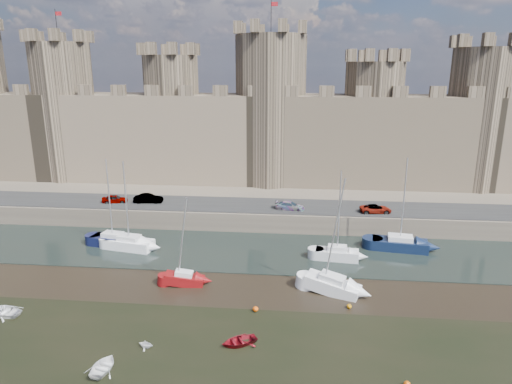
# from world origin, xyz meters

# --- Properties ---
(water_channel) EXTENTS (160.00, 12.00, 0.08)m
(water_channel) POSITION_xyz_m (0.00, 24.00, 0.04)
(water_channel) COLOR black
(water_channel) RESTS_ON ground
(quay) EXTENTS (160.00, 60.00, 2.50)m
(quay) POSITION_xyz_m (0.00, 60.00, 1.25)
(quay) COLOR #4C443A
(quay) RESTS_ON ground
(road) EXTENTS (160.00, 7.00, 0.10)m
(road) POSITION_xyz_m (0.00, 34.00, 2.55)
(road) COLOR black
(road) RESTS_ON quay
(castle) EXTENTS (108.50, 11.00, 29.00)m
(castle) POSITION_xyz_m (-0.64, 48.00, 11.67)
(castle) COLOR #42382B
(castle) RESTS_ON quay
(car_0) EXTENTS (3.61, 1.93, 1.17)m
(car_0) POSITION_xyz_m (-18.58, 33.37, 3.08)
(car_0) COLOR gray
(car_0) RESTS_ON quay
(car_1) EXTENTS (4.08, 1.75, 1.31)m
(car_1) POSITION_xyz_m (-13.93, 33.77, 3.15)
(car_1) COLOR gray
(car_1) RESTS_ON quay
(car_2) EXTENTS (4.00, 2.05, 1.11)m
(car_2) POSITION_xyz_m (5.71, 32.59, 3.06)
(car_2) COLOR gray
(car_2) RESTS_ON quay
(car_3) EXTENTS (4.20, 2.28, 1.12)m
(car_3) POSITION_xyz_m (16.79, 32.30, 3.06)
(car_3) COLOR gray
(car_3) RESTS_ON quay
(sailboat_0) EXTENTS (5.95, 3.20, 10.56)m
(sailboat_0) POSITION_xyz_m (-12.89, 23.29, 0.82)
(sailboat_0) COLOR white
(sailboat_0) RESTS_ON ground
(sailboat_1) EXTENTS (5.57, 2.94, 10.61)m
(sailboat_1) POSITION_xyz_m (-15.19, 24.02, 0.83)
(sailboat_1) COLOR black
(sailboat_1) RESTS_ON ground
(sailboat_2) EXTENTS (4.86, 2.31, 10.13)m
(sailboat_2) POSITION_xyz_m (11.24, 22.60, 0.81)
(sailboat_2) COLOR silver
(sailboat_2) RESTS_ON ground
(sailboat_3) EXTENTS (6.54, 3.29, 10.97)m
(sailboat_3) POSITION_xyz_m (18.78, 26.12, 0.83)
(sailboat_3) COLOR #0D1932
(sailboat_3) RESTS_ON ground
(sailboat_4) EXTENTS (3.96, 1.78, 9.02)m
(sailboat_4) POSITION_xyz_m (-4.25, 15.15, 0.68)
(sailboat_4) COLOR maroon
(sailboat_4) RESTS_ON ground
(sailboat_5) EXTENTS (5.62, 3.72, 11.31)m
(sailboat_5) POSITION_xyz_m (10.21, 14.93, 0.80)
(sailboat_5) COLOR white
(sailboat_5) RESTS_ON ground
(dinghy_2) EXTENTS (2.15, 2.90, 0.58)m
(dinghy_2) POSITION_xyz_m (-6.70, 1.58, 0.29)
(dinghy_2) COLOR white
(dinghy_2) RESTS_ON ground
(dinghy_3) EXTENTS (1.33, 1.20, 0.62)m
(dinghy_3) POSITION_xyz_m (-4.60, 4.53, 0.31)
(dinghy_3) COLOR white
(dinghy_3) RESTS_ON ground
(dinghy_4) EXTENTS (3.48, 3.18, 0.59)m
(dinghy_4) POSITION_xyz_m (2.47, 5.65, 0.29)
(dinghy_4) COLOR maroon
(dinghy_4) RESTS_ON ground
(dinghy_6) EXTENTS (3.69, 2.94, 0.69)m
(dinghy_6) POSITION_xyz_m (-18.59, 8.05, 0.34)
(dinghy_6) COLOR white
(dinghy_6) RESTS_ON ground
(buoy_1) EXTENTS (0.50, 0.50, 0.50)m
(buoy_1) POSITION_xyz_m (3.26, 10.67, 0.25)
(buoy_1) COLOR #DA4B09
(buoy_1) RESTS_ON ground
(buoy_3) EXTENTS (0.44, 0.44, 0.44)m
(buoy_3) POSITION_xyz_m (11.56, 12.00, 0.22)
(buoy_3) COLOR #C17708
(buoy_3) RESTS_ON ground
(buoy_5) EXTENTS (0.47, 0.47, 0.47)m
(buoy_5) POSITION_xyz_m (14.41, 1.88, 0.24)
(buoy_5) COLOR #D55309
(buoy_5) RESTS_ON ground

